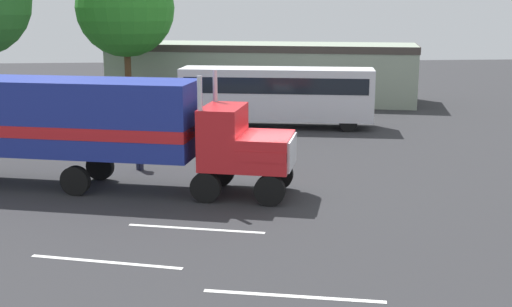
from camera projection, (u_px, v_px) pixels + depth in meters
ground_plane at (265, 195)px, 23.51m from camera, size 120.00×120.00×0.00m
lane_stripe_near at (196, 229)px, 19.88m from camera, size 4.28×1.32×0.01m
lane_stripe_mid at (106, 262)px, 17.28m from camera, size 4.25×1.46×0.01m
lane_stripe_far at (294, 296)px, 15.23m from camera, size 4.31×1.20×0.01m
semi_truck at (88, 123)px, 23.97m from camera, size 14.29×6.29×4.50m
person_bystander at (139, 149)px, 26.99m from camera, size 0.38×0.48×1.63m
parked_bus at (277, 91)px, 36.55m from camera, size 11.29×4.71×3.40m
tree_center at (125, 8)px, 41.83m from camera, size 6.47×6.47×10.01m
building_backdrop at (262, 69)px, 47.16m from camera, size 23.23×11.91×4.21m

